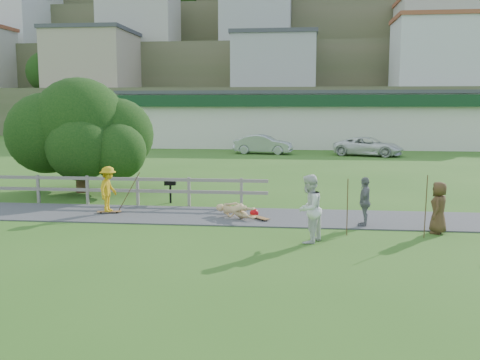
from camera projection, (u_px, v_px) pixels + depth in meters
The scene contains 20 objects.
ground at pixel (168, 225), 17.03m from camera, with size 260.00×260.00×0.00m, color #2F5F1B.
path at pixel (178, 215), 18.51m from camera, with size 34.00×3.00×0.04m, color #38383B.
fence at pixel (72, 185), 20.69m from camera, with size 15.05×0.10×1.10m.
strip_mall at pixel (299, 119), 50.62m from camera, with size 32.50×10.75×5.10m.
hillside at pixel (281, 51), 104.91m from camera, with size 220.00×67.00×47.50m.
skater_rider at pixel (108, 192), 18.65m from camera, with size 1.03×0.59×1.59m, color gold.
skater_fallen at pixel (236, 210), 17.91m from camera, with size 1.60×0.38×0.58m, color tan.
spectator_a at pixel (309, 209), 14.75m from camera, with size 0.93×0.72×1.90m, color silver.
spectator_b at pixel (365, 202), 16.73m from camera, with size 0.92×0.38×1.57m, color slate.
spectator_c at pixel (439, 208), 15.83m from camera, with size 0.76×0.49×1.55m, color #503820.
car_silver at pixel (263, 144), 42.21m from camera, with size 1.60×4.58×1.51m, color #ABAEB2.
car_white at pixel (368, 146), 40.53m from camera, with size 2.37×5.14×1.43m, color silver.
tree at pixel (80, 143), 23.23m from camera, with size 6.64×6.64×4.30m, color black, non-canonical shape.
bbq at pixel (170, 191), 20.85m from camera, with size 0.43×0.33×0.94m, color black, non-canonical shape.
longboard_rider at pixel (109, 213), 18.75m from camera, with size 0.82×0.20×0.09m, color brown, non-canonical shape.
longboard_fallen at pixel (259, 219), 17.76m from camera, with size 0.93×0.23×0.10m, color brown, non-canonical shape.
helmet at pixel (254, 213), 18.21m from camera, with size 0.30×0.30×0.30m, color #B4080E.
pole_rider at pixel (129, 189), 18.97m from camera, with size 0.03×0.03×1.67m, color #513820.
pole_spec_left at pixel (347, 207), 15.58m from camera, with size 0.03×0.03×1.68m, color #513820.
pole_spec_right at pixel (426, 207), 15.27m from camera, with size 0.03×0.03×1.82m, color #513820.
Camera 1 is at (4.17, -16.31, 3.77)m, focal length 40.00 mm.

